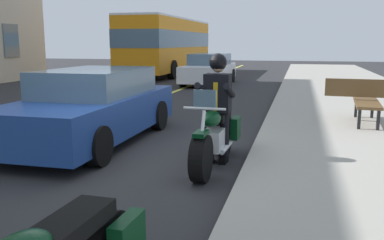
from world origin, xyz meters
TOP-DOWN VIEW (x-y plane):
  - ground_plane at (0.00, 0.00)m, footprint 80.00×80.00m
  - lane_center_stripe at (0.00, -2.00)m, footprint 60.00×0.16m
  - motorcycle_main at (0.04, 1.49)m, footprint 2.21×0.62m
  - rider_main at (-0.15, 1.49)m, footprint 0.63×0.55m
  - bus_near at (-18.26, -4.97)m, footprint 11.05×2.70m
  - car_silver at (-0.96, -1.10)m, footprint 4.60×1.92m
  - car_dark at (-12.85, -1.32)m, footprint 4.60×1.92m
  - bench_sidewalk at (-3.56, 4.21)m, footprint 1.83×1.80m

SIDE VIEW (x-z plane):
  - ground_plane at x=0.00m, z-range 0.00..0.00m
  - lane_center_stripe at x=0.00m, z-range 0.00..0.01m
  - motorcycle_main at x=0.04m, z-range -0.18..1.08m
  - car_silver at x=-0.96m, z-range -0.01..1.39m
  - car_dark at x=-12.85m, z-range -0.01..1.39m
  - bench_sidewalk at x=-3.56m, z-range 0.24..1.19m
  - rider_main at x=-0.15m, z-range 0.17..1.91m
  - bus_near at x=-18.26m, z-range 0.22..3.52m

